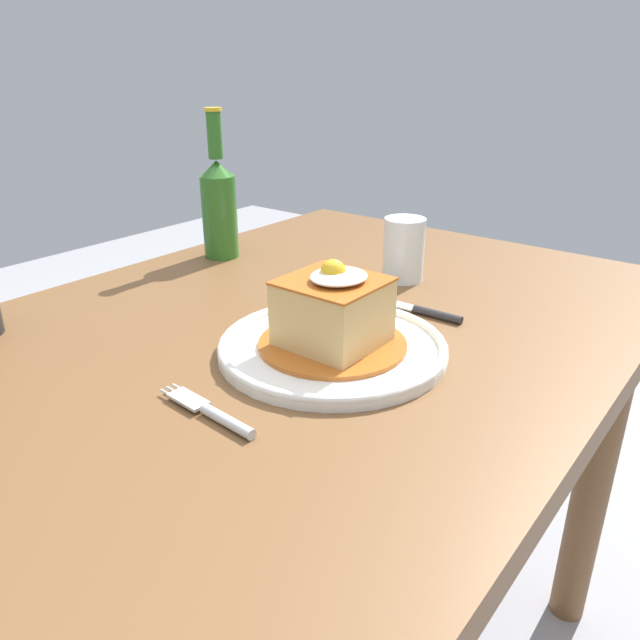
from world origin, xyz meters
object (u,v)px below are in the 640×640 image
at_px(knife, 423,311).
at_px(drinking_glass, 403,254).
at_px(beer_bottle_green_far, 219,204).
at_px(fork, 214,414).
at_px(main_plate, 332,346).

bearing_deg(knife, drinking_glass, 42.15).
bearing_deg(drinking_glass, beer_bottle_green_far, 105.78).
xyz_separation_m(fork, beer_bottle_green_far, (0.40, 0.41, 0.09)).
relative_size(fork, knife, 0.86).
xyz_separation_m(main_plate, drinking_glass, (0.30, 0.08, 0.04)).
xyz_separation_m(main_plate, knife, (0.18, -0.03, -0.00)).
height_order(knife, beer_bottle_green_far, beer_bottle_green_far).
height_order(main_plate, beer_bottle_green_far, beer_bottle_green_far).
relative_size(beer_bottle_green_far, drinking_glass, 2.53).
distance_m(fork, knife, 0.38).
relative_size(knife, beer_bottle_green_far, 0.62).
relative_size(main_plate, drinking_glass, 2.75).
bearing_deg(beer_bottle_green_far, drinking_glass, -74.22).
height_order(fork, knife, same).
relative_size(knife, drinking_glass, 1.57).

